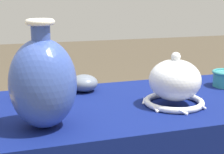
{
  "coord_description": "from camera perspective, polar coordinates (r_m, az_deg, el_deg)",
  "views": [
    {
      "loc": [
        -0.41,
        -1.14,
        1.09
      ],
      "look_at": [
        -0.07,
        -0.08,
        0.82
      ],
      "focal_mm": 55.0,
      "sensor_mm": 36.0,
      "label": 1
    }
  ],
  "objects": [
    {
      "name": "vase_dome_bell",
      "position": [
        1.24,
        10.38,
        -1.11
      ],
      "size": [
        0.23,
        0.23,
        0.2
      ],
      "color": "white",
      "rests_on": "display_table"
    },
    {
      "name": "display_table",
      "position": [
        1.28,
        2.33,
        -7.91
      ],
      "size": [
        1.3,
        0.6,
        0.7
      ],
      "color": "#38383D",
      "rests_on": "ground_plane"
    },
    {
      "name": "bowl_shallow_slate",
      "position": [
        1.41,
        -4.7,
        -1.01
      ],
      "size": [
        0.11,
        0.11,
        0.07
      ],
      "primitive_type": "ellipsoid",
      "color": "slate",
      "rests_on": "display_table"
    },
    {
      "name": "vase_tall_bulbous",
      "position": [
        1.02,
        -11.4,
        -0.86
      ],
      "size": [
        0.2,
        0.2,
        0.32
      ],
      "color": "#3851A8",
      "rests_on": "display_table"
    },
    {
      "name": "mosaic_tile_box",
      "position": [
        1.36,
        -11.71,
        -1.57
      ],
      "size": [
        0.17,
        0.11,
        0.08
      ],
      "rotation": [
        0.0,
        0.0,
        0.09
      ],
      "color": "#232328",
      "rests_on": "display_table"
    }
  ]
}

